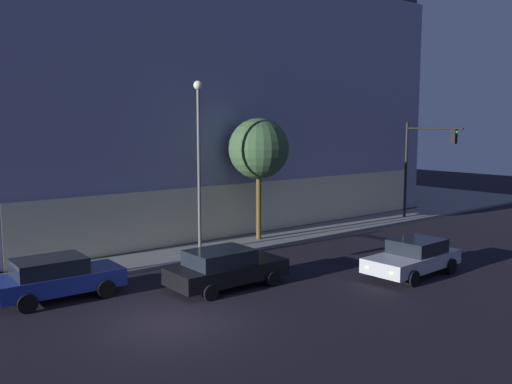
% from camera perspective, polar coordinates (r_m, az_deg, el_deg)
% --- Properties ---
extents(ground_plane, '(120.00, 120.00, 0.00)m').
position_cam_1_polar(ground_plane, '(18.37, -8.91, -13.30)').
color(ground_plane, black).
extents(modern_building, '(31.46, 27.07, 18.04)m').
position_cam_1_polar(modern_building, '(42.57, -11.36, 10.33)').
color(modern_building, '#4C4C51').
rests_on(modern_building, ground).
extents(traffic_light_far_corner, '(0.36, 4.10, 6.40)m').
position_cam_1_polar(traffic_light_far_corner, '(37.52, 17.05, 3.73)').
color(traffic_light_far_corner, black).
rests_on(traffic_light_far_corner, sidewalk_corner).
extents(street_lamp_sidewalk, '(0.44, 0.44, 8.33)m').
position_cam_1_polar(street_lamp_sidewalk, '(26.66, -6.02, 4.80)').
color(street_lamp_sidewalk, '#5B5B5B').
rests_on(street_lamp_sidewalk, sidewalk_corner).
extents(sidewalk_tree, '(3.29, 3.29, 6.60)m').
position_cam_1_polar(sidewalk_tree, '(29.45, 0.29, 4.53)').
color(sidewalk_tree, brown).
rests_on(sidewalk_tree, sidewalk_corner).
extents(car_blue, '(4.54, 2.29, 1.57)m').
position_cam_1_polar(car_blue, '(21.45, -20.17, -8.36)').
color(car_blue, navy).
rests_on(car_blue, ground).
extents(car_black, '(4.80, 2.29, 1.55)m').
position_cam_1_polar(car_black, '(21.59, -3.23, -7.92)').
color(car_black, black).
rests_on(car_black, ground).
extents(car_silver, '(4.75, 2.34, 1.51)m').
position_cam_1_polar(car_silver, '(24.28, 16.16, -6.55)').
color(car_silver, '#B7BABF').
rests_on(car_silver, ground).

